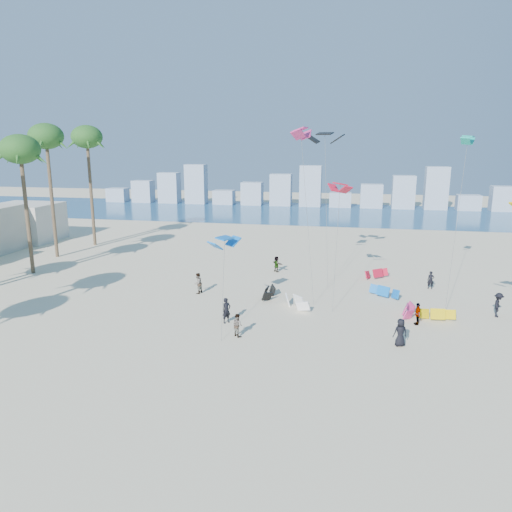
# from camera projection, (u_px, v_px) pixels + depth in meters

# --- Properties ---
(ground) EXTENTS (220.00, 220.00, 0.00)m
(ground) POSITION_uv_depth(u_px,v_px,m) (130.00, 418.00, 23.40)
(ground) COLOR beige
(ground) RESTS_ON ground
(ocean) EXTENTS (220.00, 220.00, 0.00)m
(ocean) POSITION_uv_depth(u_px,v_px,m) (298.00, 213.00, 92.15)
(ocean) COLOR navy
(ocean) RESTS_ON ground
(kitesurfer_near) EXTENTS (0.80, 0.82, 1.90)m
(kitesurfer_near) POSITION_uv_depth(u_px,v_px,m) (226.00, 310.00, 35.56)
(kitesurfer_near) COLOR black
(kitesurfer_near) RESTS_ON ground
(kitesurfer_mid) EXTENTS (0.99, 0.97, 1.61)m
(kitesurfer_mid) POSITION_uv_depth(u_px,v_px,m) (237.00, 325.00, 33.14)
(kitesurfer_mid) COLOR gray
(kitesurfer_mid) RESTS_ON ground
(kitesurfers_far) EXTENTS (25.22, 18.07, 1.89)m
(kitesurfers_far) POSITION_uv_depth(u_px,v_px,m) (357.00, 293.00, 39.82)
(kitesurfers_far) COLOR black
(kitesurfers_far) RESTS_ON ground
(grounded_kites) EXTENTS (15.57, 12.97, 0.92)m
(grounded_kites) POSITION_uv_depth(u_px,v_px,m) (358.00, 296.00, 40.48)
(grounded_kites) COLOR black
(grounded_kites) RESTS_ON ground
(flying_kites) EXTENTS (29.69, 24.65, 14.74)m
(flying_kites) POSITION_uv_depth(u_px,v_px,m) (375.00, 172.00, 39.00)
(flying_kites) COLOR blue
(flying_kites) RESTS_ON ground
(distant_skyline) EXTENTS (85.00, 3.00, 8.40)m
(distant_skyline) POSITION_uv_depth(u_px,v_px,m) (298.00, 191.00, 101.23)
(distant_skyline) COLOR #9EADBF
(distant_skyline) RESTS_ON ground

